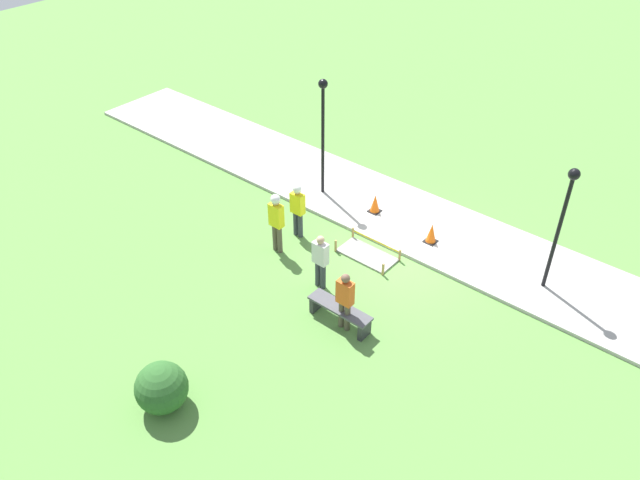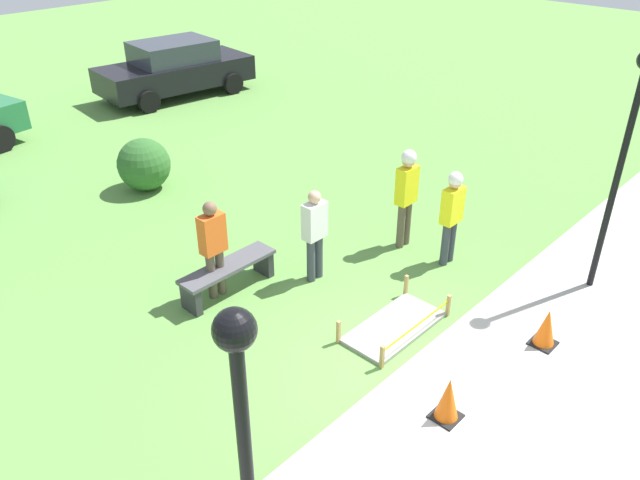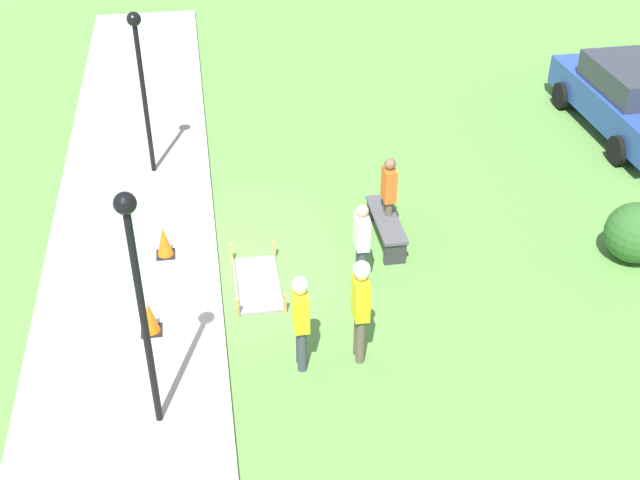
{
  "view_description": "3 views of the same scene",
  "coord_description": "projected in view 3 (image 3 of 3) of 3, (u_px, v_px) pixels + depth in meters",
  "views": [
    {
      "loc": [
        -6.93,
        11.87,
        10.64
      ],
      "look_at": [
        1.29,
        2.03,
        1.09
      ],
      "focal_mm": 35.0,
      "sensor_mm": 36.0,
      "label": 1
    },
    {
      "loc": [
        -5.33,
        -3.57,
        5.73
      ],
      "look_at": [
        0.56,
        1.96,
        1.07
      ],
      "focal_mm": 35.0,
      "sensor_mm": 36.0,
      "label": 2
    },
    {
      "loc": [
        11.91,
        -0.04,
        8.58
      ],
      "look_at": [
        1.2,
        1.68,
        1.16
      ],
      "focal_mm": 45.0,
      "sensor_mm": 36.0,
      "label": 3
    }
  ],
  "objects": [
    {
      "name": "ground_plane",
      "position": [
        218.0,
        264.0,
        14.56
      ],
      "size": [
        60.0,
        60.0,
        0.0
      ],
      "primitive_type": "plane",
      "color": "#5B8E42"
    },
    {
      "name": "traffic_cone_near_patch",
      "position": [
        164.0,
        242.0,
        14.46
      ],
      "size": [
        0.34,
        0.34,
        0.6
      ],
      "color": "black",
      "rests_on": "sidewalk"
    },
    {
      "name": "park_bench",
      "position": [
        386.0,
        225.0,
        15.01
      ],
      "size": [
        1.68,
        0.44,
        0.5
      ],
      "color": "#2D2D33",
      "rests_on": "ground_plane"
    },
    {
      "name": "bystander_in_orange_shirt",
      "position": [
        389.0,
        193.0,
        14.84
      ],
      "size": [
        0.4,
        0.22,
        1.65
      ],
      "color": "brown",
      "rests_on": "ground_plane"
    },
    {
      "name": "parked_car_blue",
      "position": [
        627.0,
        99.0,
        18.52
      ],
      "size": [
        4.76,
        2.01,
        1.63
      ],
      "rotation": [
        0.0,
        0.0,
        0.02
      ],
      "color": "#28479E",
      "rests_on": "ground_plane"
    },
    {
      "name": "shrub_rounded_near",
      "position": [
        636.0,
        233.0,
        14.41
      ],
      "size": [
        1.11,
        1.11,
        1.11
      ],
      "color": "#2D6028",
      "rests_on": "ground_plane"
    },
    {
      "name": "lamppost_far",
      "position": [
        140.0,
        69.0,
        15.93
      ],
      "size": [
        0.28,
        0.28,
        3.46
      ],
      "color": "black",
      "rests_on": "sidewalk"
    },
    {
      "name": "lamppost_near",
      "position": [
        137.0,
        281.0,
        9.95
      ],
      "size": [
        0.28,
        0.28,
        3.72
      ],
      "color": "black",
      "rests_on": "sidewalk"
    },
    {
      "name": "bystander_in_gray_shirt",
      "position": [
        361.0,
        240.0,
        13.61
      ],
      "size": [
        0.4,
        0.22,
        1.6
      ],
      "color": "#383D47",
      "rests_on": "ground_plane"
    },
    {
      "name": "wet_concrete_patch",
      "position": [
        257.0,
        284.0,
        14.01
      ],
      "size": [
        1.65,
        0.84,
        0.38
      ],
      "color": "gray",
      "rests_on": "ground_plane"
    },
    {
      "name": "traffic_cone_far_patch",
      "position": [
        150.0,
        318.0,
        12.72
      ],
      "size": [
        0.34,
        0.34,
        0.58
      ],
      "color": "black",
      "rests_on": "sidewalk"
    },
    {
      "name": "worker_supervisor",
      "position": [
        361.0,
        302.0,
        11.9
      ],
      "size": [
        0.4,
        0.27,
        1.84
      ],
      "color": "brown",
      "rests_on": "ground_plane"
    },
    {
      "name": "worker_assistant",
      "position": [
        301.0,
        315.0,
        11.81
      ],
      "size": [
        0.4,
        0.24,
        1.69
      ],
      "color": "#383D47",
      "rests_on": "ground_plane"
    },
    {
      "name": "sidewalk",
      "position": [
        131.0,
        270.0,
        14.33
      ],
      "size": [
        28.0,
        3.11,
        0.1
      ],
      "color": "#ADAAA3",
      "rests_on": "ground_plane"
    }
  ]
}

